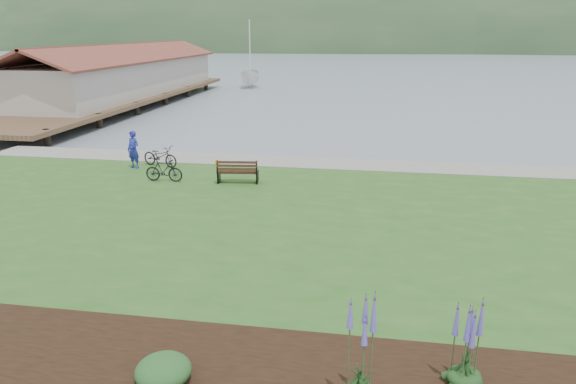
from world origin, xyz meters
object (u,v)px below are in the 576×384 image
(park_bench, at_px, (238,171))
(person, at_px, (133,146))
(bicycle_a, at_px, (160,156))
(sailboat, at_px, (251,87))

(park_bench, relative_size, person, 0.85)
(bicycle_a, bearing_deg, sailboat, 23.98)
(park_bench, relative_size, bicycle_a, 0.92)
(park_bench, bearing_deg, sailboat, 95.65)
(person, xyz_separation_m, sailboat, (-3.69, 39.08, -1.43))
(park_bench, distance_m, bicycle_a, 4.80)
(person, bearing_deg, park_bench, 0.98)
(bicycle_a, relative_size, sailboat, 0.08)
(person, xyz_separation_m, bicycle_a, (1.06, 0.50, -0.53))
(sailboat, bearing_deg, bicycle_a, -89.90)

